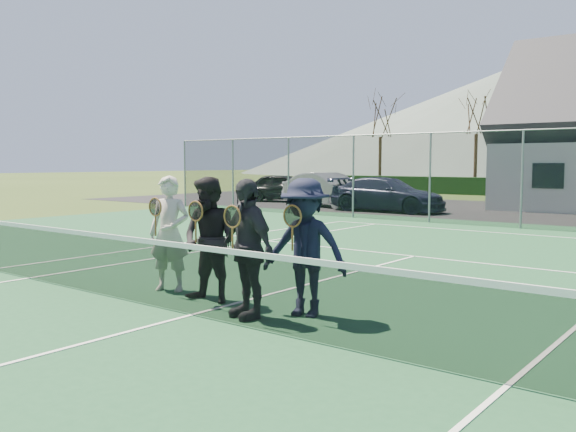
% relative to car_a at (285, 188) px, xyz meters
% --- Properties ---
extents(ground, '(220.00, 220.00, 0.00)m').
position_rel_car_a_xyz_m(ground, '(13.70, 0.84, -0.73)').
color(ground, '#324719').
rests_on(ground, ground).
extents(court_surface, '(30.00, 30.00, 0.02)m').
position_rel_car_a_xyz_m(court_surface, '(13.70, -19.16, -0.72)').
color(court_surface, '#1C4C2B').
rests_on(court_surface, ground).
extents(tarmac_carpark, '(40.00, 12.00, 0.01)m').
position_rel_car_a_xyz_m(tarmac_carpark, '(9.70, 0.84, -0.73)').
color(tarmac_carpark, black).
rests_on(tarmac_carpark, ground).
extents(hill_west, '(110.00, 110.00, 18.00)m').
position_rel_car_a_xyz_m(hill_west, '(-11.30, 75.84, 8.27)').
color(hill_west, '#54655A').
rests_on(hill_west, ground).
extents(car_a, '(4.61, 2.78, 1.47)m').
position_rel_car_a_xyz_m(car_a, '(0.00, 0.00, 0.00)').
color(car_a, black).
rests_on(car_a, ground).
extents(car_b, '(4.99, 2.66, 1.56)m').
position_rel_car_a_xyz_m(car_b, '(3.79, -1.60, 0.05)').
color(car_b, '#919499').
rests_on(car_b, ground).
extents(car_c, '(4.90, 2.04, 1.41)m').
position_rel_car_a_xyz_m(car_c, '(7.28, -2.36, -0.03)').
color(car_c, '#1A1C34').
rests_on(car_c, ground).
extents(court_markings, '(11.03, 23.83, 0.01)m').
position_rel_car_a_xyz_m(court_markings, '(13.70, -19.16, -0.71)').
color(court_markings, white).
rests_on(court_markings, court_surface).
extents(tennis_net, '(11.68, 0.08, 1.10)m').
position_rel_car_a_xyz_m(tennis_net, '(13.70, -19.16, -0.20)').
color(tennis_net, slate).
rests_on(tennis_net, ground).
extents(perimeter_fence, '(30.07, 0.07, 3.02)m').
position_rel_car_a_xyz_m(perimeter_fence, '(13.70, -5.66, 0.79)').
color(perimeter_fence, slate).
rests_on(perimeter_fence, ground).
extents(tree_a, '(3.20, 3.20, 7.77)m').
position_rel_car_a_xyz_m(tree_a, '(-2.30, 13.84, 5.06)').
color(tree_a, '#3B2415').
rests_on(tree_a, ground).
extents(tree_b, '(3.20, 3.20, 7.77)m').
position_rel_car_a_xyz_m(tree_b, '(4.70, 13.84, 5.06)').
color(tree_b, '#3C2215').
rests_on(tree_b, ground).
extents(player_a, '(0.77, 0.66, 1.80)m').
position_rel_car_a_xyz_m(player_a, '(12.28, -18.30, 0.19)').
color(player_a, beige).
rests_on(player_a, court_surface).
extents(player_b, '(0.93, 0.76, 1.80)m').
position_rel_car_a_xyz_m(player_b, '(13.34, -18.47, 0.19)').
color(player_b, black).
rests_on(player_b, court_surface).
extents(player_c, '(1.13, 0.71, 1.80)m').
position_rel_car_a_xyz_m(player_c, '(14.33, -18.77, 0.19)').
color(player_c, '#26262C').
rests_on(player_c, court_surface).
extents(player_d, '(1.29, 0.92, 1.80)m').
position_rel_car_a_xyz_m(player_d, '(14.88, -18.26, 0.19)').
color(player_d, black).
rests_on(player_d, court_surface).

